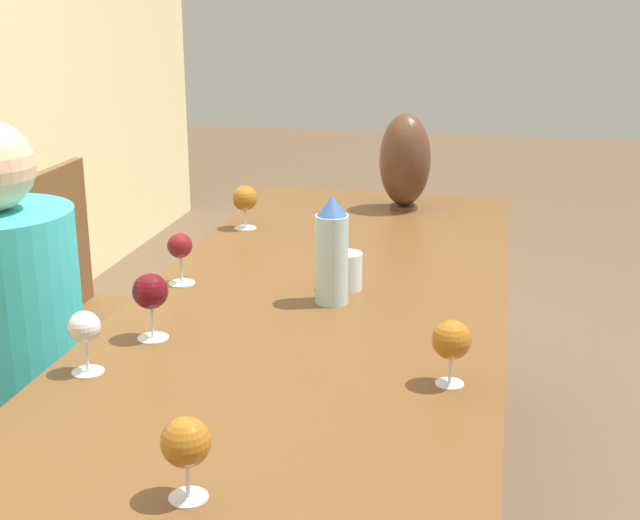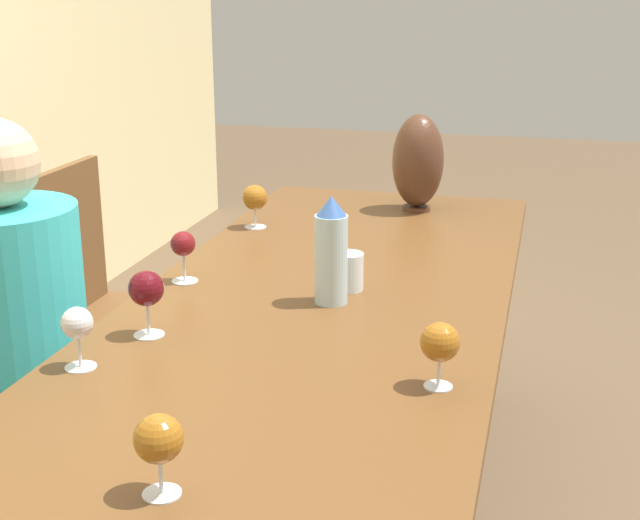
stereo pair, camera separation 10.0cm
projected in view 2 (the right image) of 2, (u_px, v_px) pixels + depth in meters
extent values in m
cube|color=brown|center=(326.00, 297.00, 2.30)|extent=(2.24, 0.92, 0.04)
cylinder|color=brown|center=(490.00, 310.00, 3.27)|extent=(0.07, 0.07, 0.71)
cylinder|color=brown|center=(300.00, 293.00, 3.44)|extent=(0.07, 0.07, 0.71)
cylinder|color=#ADCCD6|center=(331.00, 260.00, 2.17)|extent=(0.08, 0.08, 0.22)
cone|color=#33599E|center=(331.00, 206.00, 2.13)|extent=(0.07, 0.07, 0.05)
cylinder|color=silver|center=(348.00, 271.00, 2.28)|extent=(0.08, 0.08, 0.10)
cylinder|color=#4C2D1E|center=(416.00, 208.00, 3.08)|extent=(0.10, 0.10, 0.01)
ellipsoid|color=#4C2D1E|center=(418.00, 161.00, 3.03)|extent=(0.18, 0.18, 0.32)
cylinder|color=silver|center=(149.00, 335.00, 2.00)|extent=(0.07, 0.07, 0.00)
cylinder|color=silver|center=(148.00, 319.00, 1.99)|extent=(0.01, 0.01, 0.08)
sphere|color=#510C14|center=(146.00, 288.00, 1.96)|extent=(0.08, 0.08, 0.08)
cylinder|color=silver|center=(81.00, 367.00, 1.83)|extent=(0.07, 0.07, 0.00)
cylinder|color=silver|center=(79.00, 351.00, 1.82)|extent=(0.01, 0.01, 0.07)
sphere|color=silver|center=(77.00, 323.00, 1.80)|extent=(0.07, 0.07, 0.07)
cylinder|color=silver|center=(162.00, 494.00, 1.38)|extent=(0.06, 0.06, 0.00)
cylinder|color=silver|center=(161.00, 475.00, 1.37)|extent=(0.01, 0.01, 0.06)
sphere|color=#995B19|center=(159.00, 439.00, 1.35)|extent=(0.08, 0.08, 0.08)
cylinder|color=silver|center=(255.00, 227.00, 2.86)|extent=(0.07, 0.07, 0.00)
cylinder|color=silver|center=(255.00, 217.00, 2.86)|extent=(0.01, 0.01, 0.06)
sphere|color=#995B19|center=(255.00, 197.00, 2.84)|extent=(0.08, 0.08, 0.08)
cylinder|color=silver|center=(185.00, 281.00, 2.35)|extent=(0.07, 0.07, 0.00)
cylinder|color=silver|center=(184.00, 267.00, 2.34)|extent=(0.01, 0.01, 0.07)
sphere|color=maroon|center=(183.00, 244.00, 2.32)|extent=(0.07, 0.07, 0.07)
cylinder|color=silver|center=(438.00, 386.00, 1.75)|extent=(0.06, 0.06, 0.00)
cylinder|color=silver|center=(439.00, 372.00, 1.74)|extent=(0.01, 0.01, 0.06)
sphere|color=#995B19|center=(440.00, 342.00, 1.72)|extent=(0.08, 0.08, 0.08)
cube|color=brown|center=(22.00, 410.00, 2.33)|extent=(0.44, 0.44, 0.04)
cylinder|color=brown|center=(126.00, 461.00, 2.53)|extent=(0.04, 0.04, 0.42)
cylinder|color=brown|center=(9.00, 444.00, 2.62)|extent=(0.04, 0.04, 0.42)
cube|color=brown|center=(131.00, 323.00, 2.92)|extent=(0.44, 0.44, 0.04)
cube|color=brown|center=(69.00, 241.00, 2.89)|extent=(0.40, 0.03, 0.49)
cylinder|color=brown|center=(164.00, 419.00, 2.77)|extent=(0.04, 0.04, 0.42)
cylinder|color=brown|center=(209.00, 369.00, 3.12)|extent=(0.04, 0.04, 0.42)
cylinder|color=brown|center=(55.00, 405.00, 2.86)|extent=(0.04, 0.04, 0.42)
cylinder|color=brown|center=(111.00, 358.00, 3.21)|extent=(0.04, 0.04, 0.42)
cube|color=#2D2D38|center=(51.00, 483.00, 2.38)|extent=(0.28, 0.21, 0.46)
cylinder|color=#33B7BC|center=(10.00, 308.00, 2.25)|extent=(0.37, 0.37, 0.53)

